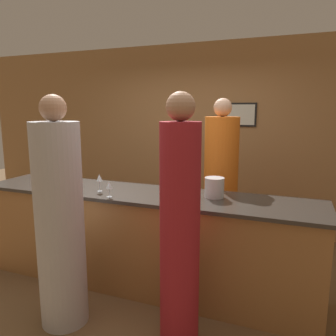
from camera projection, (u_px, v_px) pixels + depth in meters
ground_plane at (142, 283)px, 3.50m from camera, size 14.00×14.00×0.00m
back_wall at (197, 137)px, 5.06m from camera, size 8.00×0.08×2.80m
bar_counter at (142, 238)px, 3.41m from camera, size 3.55×0.73×1.00m
bartender at (220, 189)px, 3.87m from camera, size 0.40×0.40×1.95m
guest_0 at (60, 223)px, 2.72m from camera, size 0.40×0.40×1.94m
guest_1 at (180, 231)px, 2.47m from camera, size 0.31×0.31×1.95m
wine_bottle_0 at (75, 170)px, 3.86m from camera, size 0.08×0.08×0.31m
wine_bottle_1 at (44, 171)px, 3.88m from camera, size 0.07×0.07×0.29m
ice_bucket at (214, 187)px, 3.12m from camera, size 0.19×0.19×0.19m
wine_glass_0 at (57, 174)px, 3.61m from camera, size 0.08×0.08×0.17m
wine_glass_1 at (99, 178)px, 3.33m from camera, size 0.06×0.06×0.18m
wine_glass_2 at (109, 186)px, 3.12m from camera, size 0.06×0.06×0.15m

